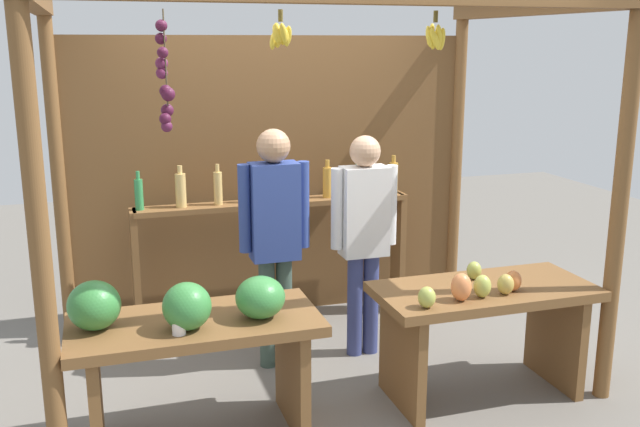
% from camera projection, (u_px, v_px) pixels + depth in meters
% --- Properties ---
extents(ground_plane, '(12.00, 12.00, 0.00)m').
position_uv_depth(ground_plane, '(311.00, 362.00, 5.01)').
color(ground_plane, slate).
rests_on(ground_plane, ground).
extents(market_stall, '(3.35, 2.15, 2.48)m').
position_uv_depth(market_stall, '(290.00, 149.00, 5.13)').
color(market_stall, brown).
rests_on(market_stall, ground).
extents(fruit_counter_left, '(1.36, 0.64, 0.98)m').
position_uv_depth(fruit_counter_left, '(190.00, 336.00, 3.86)').
color(fruit_counter_left, brown).
rests_on(fruit_counter_left, ground).
extents(fruit_counter_right, '(1.36, 0.64, 0.88)m').
position_uv_depth(fruit_counter_right, '(482.00, 314.00, 4.42)').
color(fruit_counter_right, brown).
rests_on(fruit_counter_right, ground).
extents(bottle_shelf_unit, '(2.15, 0.22, 1.32)m').
position_uv_depth(bottle_shelf_unit, '(276.00, 224.00, 5.51)').
color(bottle_shelf_unit, brown).
rests_on(bottle_shelf_unit, ground).
extents(vendor_man, '(0.48, 0.22, 1.64)m').
position_uv_depth(vendor_man, '(275.00, 227.00, 4.74)').
color(vendor_man, '#394D42').
rests_on(vendor_man, ground).
extents(vendor_woman, '(0.48, 0.21, 1.57)m').
position_uv_depth(vendor_woman, '(364.00, 227.00, 4.94)').
color(vendor_woman, navy).
rests_on(vendor_woman, ground).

